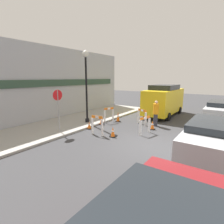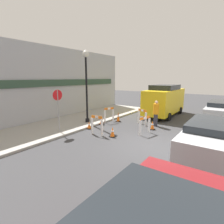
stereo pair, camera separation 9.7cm
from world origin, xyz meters
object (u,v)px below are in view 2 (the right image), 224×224
at_px(parked_car_1, 212,140).
at_px(parked_car_2, 223,113).
at_px(work_van, 165,99).
at_px(streetlamp_post, 86,77).
at_px(person_worker, 156,113).
at_px(stop_sign, 58,104).

bearing_deg(parked_car_1, parked_car_2, -0.00).
xyz_separation_m(parked_car_2, work_van, (1.59, 4.36, 0.43)).
distance_m(streetlamp_post, parked_car_1, 8.34).
relative_size(streetlamp_post, work_van, 0.93).
bearing_deg(streetlamp_post, parked_car_2, -61.92).
bearing_deg(parked_car_2, streetlamp_post, 118.08).
bearing_deg(parked_car_1, person_worker, 43.99).
xyz_separation_m(person_worker, parked_car_2, (2.03, -3.67, 0.06)).
bearing_deg(stop_sign, work_van, 162.60).
height_order(person_worker, work_van, work_van).
distance_m(parked_car_2, work_van, 4.66).
bearing_deg(parked_car_2, work_van, 69.91).
distance_m(stop_sign, person_worker, 6.23).
relative_size(parked_car_2, work_van, 0.87).
height_order(stop_sign, person_worker, stop_sign).
relative_size(person_worker, work_van, 0.33).
distance_m(stop_sign, parked_car_2, 10.23).
bearing_deg(parked_car_1, streetlamp_post, 78.18).
xyz_separation_m(streetlamp_post, parked_car_2, (4.18, -7.84, -2.26)).
bearing_deg(parked_car_2, stop_sign, 131.51).
bearing_deg(stop_sign, parked_car_2, 135.55).
bearing_deg(work_van, parked_car_2, -110.09).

